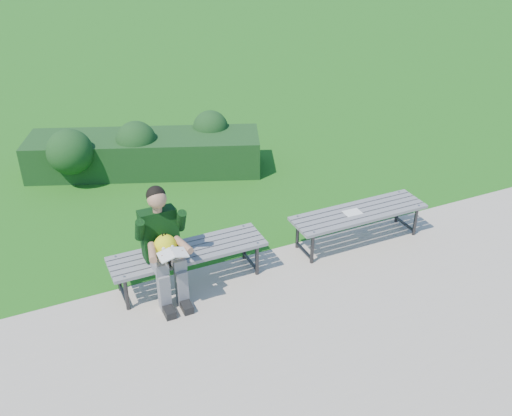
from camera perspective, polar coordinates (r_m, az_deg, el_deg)
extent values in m
plane|color=#146F16|center=(7.14, -2.76, -5.40)|extent=(80.00, 80.00, 0.00)
cube|color=#B6A596|center=(5.91, 3.89, -14.19)|extent=(30.00, 3.50, 0.02)
cube|color=#0E3612|center=(9.44, -11.08, 5.35)|extent=(3.78, 2.20, 0.60)
sphere|color=#0E3612|center=(9.12, -18.11, 5.36)|extent=(0.90, 0.90, 0.70)
sphere|color=#0E3612|center=(9.25, -11.88, 6.56)|extent=(0.82, 0.82, 0.64)
sphere|color=#0E3612|center=(9.59, -4.57, 7.96)|extent=(0.76, 0.76, 0.59)
cube|color=gray|center=(6.40, -6.22, -5.27)|extent=(1.80, 0.08, 0.04)
cube|color=gray|center=(6.48, -6.52, -4.80)|extent=(1.80, 0.08, 0.04)
cube|color=gray|center=(6.56, -6.82, -4.33)|extent=(1.80, 0.08, 0.04)
cube|color=gray|center=(6.65, -7.10, -3.87)|extent=(1.80, 0.09, 0.04)
cube|color=gray|center=(6.73, -7.38, -3.43)|extent=(1.80, 0.09, 0.04)
cylinder|color=#2D2D30|center=(6.40, -12.83, -8.41)|extent=(0.04, 0.04, 0.41)
cylinder|color=#2D2D30|center=(6.71, -13.58, -6.56)|extent=(0.04, 0.04, 0.41)
cylinder|color=#2D2D30|center=(6.45, -13.40, -6.17)|extent=(0.04, 0.42, 0.04)
cylinder|color=#2D2D30|center=(6.64, -13.07, -8.47)|extent=(0.04, 0.42, 0.04)
cylinder|color=gray|center=(6.24, -13.04, -6.70)|extent=(0.02, 0.02, 0.01)
cylinder|color=gray|center=(6.58, -13.87, -4.72)|extent=(0.02, 0.02, 0.01)
cylinder|color=#2D2D30|center=(6.77, 0.10, -5.22)|extent=(0.04, 0.04, 0.41)
cylinder|color=#2D2D30|center=(7.06, -1.20, -3.61)|extent=(0.04, 0.04, 0.41)
cylinder|color=#2D2D30|center=(6.81, -0.57, -3.12)|extent=(0.04, 0.42, 0.04)
cylinder|color=#2D2D30|center=(7.00, -0.56, -5.38)|extent=(0.04, 0.42, 0.04)
cylinder|color=gray|center=(6.62, 0.16, -3.52)|extent=(0.02, 0.02, 0.01)
cylinder|color=gray|center=(6.94, -1.28, -1.82)|extent=(0.02, 0.02, 0.01)
cube|color=gray|center=(7.25, 11.17, -1.18)|extent=(1.80, 0.09, 0.04)
cube|color=gray|center=(7.32, 10.71, -0.81)|extent=(1.80, 0.08, 0.04)
cube|color=gray|center=(7.39, 10.26, -0.44)|extent=(1.80, 0.08, 0.04)
cube|color=gray|center=(7.46, 9.82, -0.08)|extent=(1.80, 0.09, 0.04)
cube|color=gray|center=(7.54, 9.39, 0.28)|extent=(1.80, 0.09, 0.04)
cylinder|color=#2D2D30|center=(7.00, 5.65, -4.08)|extent=(0.04, 0.04, 0.41)
cylinder|color=#2D2D30|center=(7.28, 4.17, -2.58)|extent=(0.04, 0.04, 0.41)
cylinder|color=#2D2D30|center=(7.04, 4.95, -2.07)|extent=(0.04, 0.42, 0.04)
cylinder|color=#2D2D30|center=(7.22, 4.84, -4.28)|extent=(0.04, 0.42, 0.04)
cylinder|color=gray|center=(6.85, 5.82, -2.42)|extent=(0.02, 0.02, 0.01)
cylinder|color=gray|center=(7.16, 4.17, -0.83)|extent=(0.02, 0.02, 0.01)
cylinder|color=#2D2D30|center=(7.81, 15.64, -1.30)|extent=(0.04, 0.04, 0.41)
cylinder|color=#2D2D30|center=(8.06, 13.98, -0.04)|extent=(0.04, 0.04, 0.41)
cylinder|color=#2D2D30|center=(7.84, 14.97, 0.49)|extent=(0.04, 0.42, 0.04)
cylinder|color=#2D2D30|center=(8.00, 14.67, -1.56)|extent=(0.04, 0.42, 0.04)
cylinder|color=gray|center=(7.68, 15.97, 0.24)|extent=(0.02, 0.02, 0.01)
cylinder|color=gray|center=(7.95, 14.12, 1.57)|extent=(0.02, 0.02, 0.01)
cube|color=slate|center=(6.30, -9.85, -5.24)|extent=(0.14, 0.42, 0.13)
cube|color=slate|center=(6.34, -8.11, -4.83)|extent=(0.14, 0.42, 0.13)
cube|color=slate|center=(6.33, -9.17, -8.25)|extent=(0.12, 0.13, 0.45)
cube|color=slate|center=(6.37, -7.43, -7.82)|extent=(0.12, 0.13, 0.45)
cube|color=black|center=(6.37, -8.78, -10.04)|extent=(0.11, 0.26, 0.09)
cube|color=black|center=(6.41, -7.05, -9.60)|extent=(0.11, 0.26, 0.09)
cube|color=black|center=(6.37, -9.64, -2.50)|extent=(0.40, 0.30, 0.59)
cylinder|color=#AB7559|center=(6.19, -9.84, -0.08)|extent=(0.10, 0.10, 0.08)
sphere|color=#AB7559|center=(6.11, -9.89, 0.89)|extent=(0.21, 0.21, 0.21)
sphere|color=black|center=(6.12, -9.99, 1.26)|extent=(0.21, 0.21, 0.21)
cylinder|color=black|center=(6.16, -11.56, -2.15)|extent=(0.10, 0.21, 0.30)
cylinder|color=black|center=(6.25, -7.49, -1.25)|extent=(0.10, 0.21, 0.30)
cylinder|color=#AB7559|center=(6.08, -10.33, -4.39)|extent=(0.14, 0.31, 0.08)
cylinder|color=#AB7559|center=(6.15, -7.28, -3.69)|extent=(0.14, 0.31, 0.08)
sphere|color=#AB7559|center=(5.96, -9.27, -5.03)|extent=(0.09, 0.09, 0.09)
sphere|color=#AB7559|center=(6.01, -7.44, -4.60)|extent=(0.09, 0.09, 0.09)
sphere|color=#D2CD14|center=(6.20, -9.05, -3.72)|extent=(0.25, 0.25, 0.25)
cone|color=orange|center=(6.12, -8.74, -4.31)|extent=(0.07, 0.07, 0.07)
cone|color=black|center=(6.14, -9.31, -2.69)|extent=(0.03, 0.05, 0.08)
cone|color=black|center=(6.16, -9.06, -2.63)|extent=(0.03, 0.04, 0.07)
sphere|color=white|center=(6.10, -9.21, -4.05)|extent=(0.05, 0.05, 0.05)
sphere|color=white|center=(6.12, -8.41, -3.86)|extent=(0.05, 0.05, 0.05)
cube|color=white|center=(5.93, -9.01, -4.72)|extent=(0.15, 0.20, 0.05)
cube|color=white|center=(5.96, -7.63, -4.39)|extent=(0.15, 0.20, 0.05)
cube|color=white|center=(7.33, 9.63, -0.45)|extent=(0.23, 0.17, 0.01)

